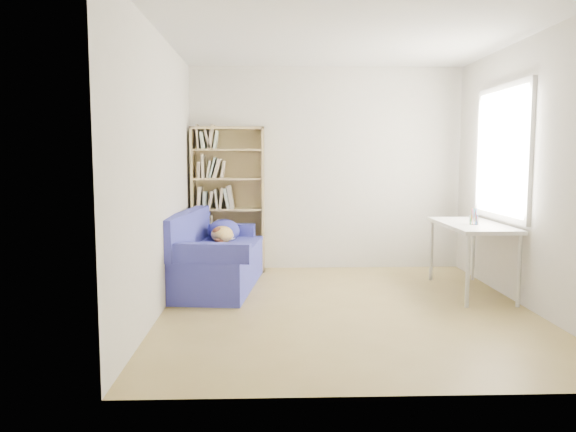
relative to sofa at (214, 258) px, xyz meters
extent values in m
plane|color=olive|center=(1.36, -0.96, -0.33)|extent=(4.00, 4.00, 0.00)
cube|color=silver|center=(1.36, 1.04, 0.97)|extent=(3.50, 0.04, 2.60)
cube|color=silver|center=(1.36, -2.96, 0.97)|extent=(3.50, 0.04, 2.60)
cube|color=silver|center=(-0.39, -0.96, 0.97)|extent=(0.04, 4.00, 2.60)
cube|color=silver|center=(3.11, -0.96, 0.97)|extent=(0.04, 4.00, 2.60)
cube|color=white|center=(1.36, -0.96, 2.27)|extent=(3.50, 4.00, 0.04)
cube|color=white|center=(3.10, -0.36, 1.17)|extent=(0.01, 1.20, 1.30)
cube|color=navy|center=(0.04, -0.03, -0.12)|extent=(1.01, 1.80, 0.43)
cube|color=navy|center=(-0.29, -0.03, 0.31)|extent=(0.36, 1.73, 0.42)
cube|color=navy|center=(0.04, 0.75, 0.19)|extent=(0.82, 0.25, 0.19)
cube|color=navy|center=(0.04, -0.82, 0.19)|extent=(0.82, 0.25, 0.19)
cube|color=navy|center=(0.06, -0.03, 0.12)|extent=(0.98, 1.67, 0.05)
ellipsoid|color=navy|center=(0.08, 0.43, 0.24)|extent=(0.38, 0.42, 0.28)
ellipsoid|color=#A76C13|center=(0.08, 0.19, 0.24)|extent=(0.27, 0.47, 0.19)
ellipsoid|color=silver|center=(0.15, 0.32, 0.21)|extent=(0.15, 0.20, 0.12)
ellipsoid|color=#33180E|center=(0.05, 0.13, 0.28)|extent=(0.16, 0.24, 0.09)
sphere|color=#A76C13|center=(0.10, 0.52, 0.28)|extent=(0.17, 0.17, 0.17)
cone|color=#A76C13|center=(0.08, 0.56, 0.36)|extent=(0.07, 0.07, 0.08)
cone|color=#A76C13|center=(0.08, 0.48, 0.36)|extent=(0.07, 0.07, 0.08)
cylinder|color=green|center=(0.10, 0.44, 0.26)|extent=(0.13, 0.05, 0.13)
cylinder|color=#33180E|center=(0.06, -0.07, 0.20)|extent=(0.11, 0.19, 0.06)
cube|color=tan|center=(-0.34, 0.88, 0.58)|extent=(0.03, 0.28, 1.83)
cube|color=tan|center=(0.55, 0.88, 0.58)|extent=(0.03, 0.28, 1.83)
cube|color=tan|center=(0.10, 0.88, 1.48)|extent=(0.91, 0.28, 0.03)
cube|color=tan|center=(0.10, 0.88, -0.32)|extent=(0.91, 0.28, 0.03)
cube|color=tan|center=(0.10, 1.01, 0.58)|extent=(0.91, 0.02, 1.83)
cube|color=silver|center=(2.79, -0.37, 0.40)|extent=(0.60, 1.31, 0.04)
cylinder|color=silver|center=(3.04, 0.24, 0.02)|extent=(0.04, 0.04, 0.71)
cylinder|color=silver|center=(3.04, -0.97, 0.02)|extent=(0.04, 0.04, 0.71)
cylinder|color=silver|center=(2.54, 0.24, 0.02)|extent=(0.04, 0.04, 0.71)
cylinder|color=silver|center=(2.54, -0.97, 0.02)|extent=(0.04, 0.04, 0.71)
cylinder|color=white|center=(2.77, -0.47, 0.47)|extent=(0.09, 0.09, 0.11)
camera|label=1|loc=(0.62, -6.23, 1.13)|focal=35.00mm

